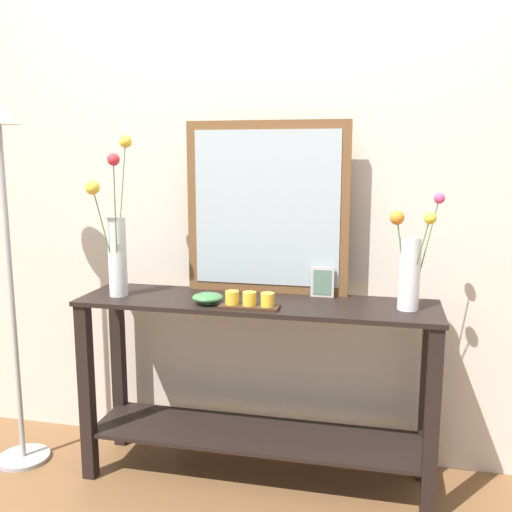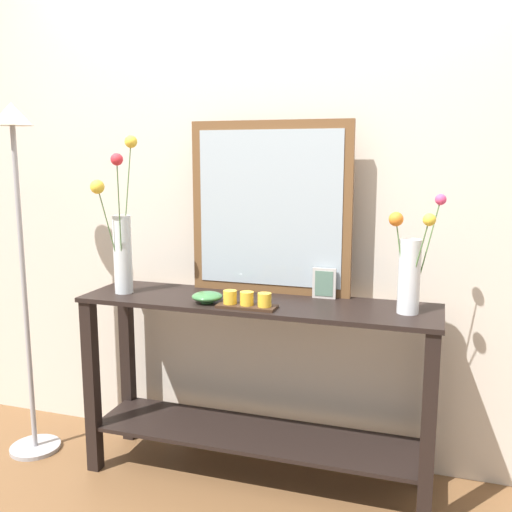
{
  "view_description": "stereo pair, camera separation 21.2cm",
  "coord_description": "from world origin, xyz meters",
  "px_view_note": "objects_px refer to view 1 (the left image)",
  "views": [
    {
      "loc": [
        0.53,
        -2.32,
        1.43
      ],
      "look_at": [
        0.0,
        0.0,
        1.02
      ],
      "focal_mm": 40.28,
      "sensor_mm": 36.0,
      "label": 1
    },
    {
      "loc": [
        0.73,
        -2.27,
        1.43
      ],
      "look_at": [
        0.0,
        0.0,
        1.02
      ],
      "focal_mm": 40.28,
      "sensor_mm": 36.0,
      "label": 2
    }
  ],
  "objects_px": {
    "candle_tray": "(250,301)",
    "decorative_bowl": "(208,298)",
    "picture_frame_small": "(322,282)",
    "floor_lamp": "(6,225)",
    "mirror_leaning": "(267,208)",
    "vase_right": "(410,265)",
    "tall_vase_left": "(116,240)",
    "console_table": "(256,372)"
  },
  "relations": [
    {
      "from": "picture_frame_small",
      "to": "floor_lamp",
      "type": "relative_size",
      "value": 0.08
    },
    {
      "from": "tall_vase_left",
      "to": "candle_tray",
      "type": "relative_size",
      "value": 2.87
    },
    {
      "from": "console_table",
      "to": "candle_tray",
      "type": "height_order",
      "value": "candle_tray"
    },
    {
      "from": "floor_lamp",
      "to": "mirror_leaning",
      "type": "bearing_deg",
      "value": 12.96
    },
    {
      "from": "candle_tray",
      "to": "decorative_bowl",
      "type": "xyz_separation_m",
      "value": [
        -0.19,
        0.03,
        -0.0
      ]
    },
    {
      "from": "picture_frame_small",
      "to": "floor_lamp",
      "type": "xyz_separation_m",
      "value": [
        -1.39,
        -0.23,
        0.24
      ]
    },
    {
      "from": "floor_lamp",
      "to": "candle_tray",
      "type": "bearing_deg",
      "value": -1.3
    },
    {
      "from": "console_table",
      "to": "decorative_bowl",
      "type": "distance_m",
      "value": 0.41
    },
    {
      "from": "console_table",
      "to": "tall_vase_left",
      "type": "distance_m",
      "value": 0.84
    },
    {
      "from": "console_table",
      "to": "floor_lamp",
      "type": "xyz_separation_m",
      "value": [
        -1.12,
        -0.1,
        0.63
      ]
    },
    {
      "from": "candle_tray",
      "to": "picture_frame_small",
      "type": "xyz_separation_m",
      "value": [
        0.27,
        0.25,
        0.04
      ]
    },
    {
      "from": "candle_tray",
      "to": "vase_right",
      "type": "bearing_deg",
      "value": 10.54
    },
    {
      "from": "candle_tray",
      "to": "floor_lamp",
      "type": "distance_m",
      "value": 1.15
    },
    {
      "from": "console_table",
      "to": "vase_right",
      "type": "distance_m",
      "value": 0.81
    },
    {
      "from": "picture_frame_small",
      "to": "floor_lamp",
      "type": "bearing_deg",
      "value": -170.69
    },
    {
      "from": "console_table",
      "to": "picture_frame_small",
      "type": "height_order",
      "value": "picture_frame_small"
    },
    {
      "from": "mirror_leaning",
      "to": "candle_tray",
      "type": "xyz_separation_m",
      "value": [
        -0.01,
        -0.29,
        -0.35
      ]
    },
    {
      "from": "vase_right",
      "to": "floor_lamp",
      "type": "relative_size",
      "value": 0.28
    },
    {
      "from": "mirror_leaning",
      "to": "tall_vase_left",
      "type": "bearing_deg",
      "value": -160.82
    },
    {
      "from": "console_table",
      "to": "decorative_bowl",
      "type": "xyz_separation_m",
      "value": [
        -0.19,
        -0.09,
        0.35
      ]
    },
    {
      "from": "vase_right",
      "to": "decorative_bowl",
      "type": "relative_size",
      "value": 3.59
    },
    {
      "from": "floor_lamp",
      "to": "tall_vase_left",
      "type": "bearing_deg",
      "value": 4.84
    },
    {
      "from": "tall_vase_left",
      "to": "mirror_leaning",
      "type": "bearing_deg",
      "value": 19.18
    },
    {
      "from": "tall_vase_left",
      "to": "picture_frame_small",
      "type": "xyz_separation_m",
      "value": [
        0.88,
        0.18,
        -0.18
      ]
    },
    {
      "from": "picture_frame_small",
      "to": "tall_vase_left",
      "type": "bearing_deg",
      "value": -168.18
    },
    {
      "from": "picture_frame_small",
      "to": "mirror_leaning",
      "type": "bearing_deg",
      "value": 172.7
    },
    {
      "from": "vase_right",
      "to": "decorative_bowl",
      "type": "bearing_deg",
      "value": -173.72
    },
    {
      "from": "console_table",
      "to": "floor_lamp",
      "type": "bearing_deg",
      "value": -175.08
    },
    {
      "from": "candle_tray",
      "to": "mirror_leaning",
      "type": "bearing_deg",
      "value": 87.89
    },
    {
      "from": "mirror_leaning",
      "to": "picture_frame_small",
      "type": "distance_m",
      "value": 0.41
    },
    {
      "from": "mirror_leaning",
      "to": "vase_right",
      "type": "bearing_deg",
      "value": -15.22
    },
    {
      "from": "candle_tray",
      "to": "decorative_bowl",
      "type": "distance_m",
      "value": 0.19
    },
    {
      "from": "picture_frame_small",
      "to": "decorative_bowl",
      "type": "distance_m",
      "value": 0.51
    },
    {
      "from": "console_table",
      "to": "picture_frame_small",
      "type": "distance_m",
      "value": 0.49
    },
    {
      "from": "console_table",
      "to": "decorative_bowl",
      "type": "height_order",
      "value": "decorative_bowl"
    },
    {
      "from": "decorative_bowl",
      "to": "floor_lamp",
      "type": "bearing_deg",
      "value": -179.89
    },
    {
      "from": "picture_frame_small",
      "to": "decorative_bowl",
      "type": "relative_size",
      "value": 1.02
    },
    {
      "from": "console_table",
      "to": "floor_lamp",
      "type": "distance_m",
      "value": 1.28
    },
    {
      "from": "vase_right",
      "to": "picture_frame_small",
      "type": "xyz_separation_m",
      "value": [
        -0.36,
        0.14,
        -0.12
      ]
    },
    {
      "from": "candle_tray",
      "to": "decorative_bowl",
      "type": "height_order",
      "value": "candle_tray"
    },
    {
      "from": "mirror_leaning",
      "to": "console_table",
      "type": "bearing_deg",
      "value": -94.13
    },
    {
      "from": "tall_vase_left",
      "to": "candle_tray",
      "type": "xyz_separation_m",
      "value": [
        0.61,
        -0.07,
        -0.22
      ]
    }
  ]
}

